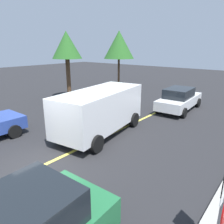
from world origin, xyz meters
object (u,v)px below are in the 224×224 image
object	(u,v)px
white_van	(100,109)
car_white_near_curb	(179,99)
tree_left_verge	(119,45)
tree_centre_verge	(67,46)
stop_sign	(224,221)

from	to	relation	value
white_van	car_white_near_curb	bearing A→B (deg)	-11.55
white_van	tree_left_verge	world-z (taller)	tree_left_verge
tree_left_verge	tree_centre_verge	world-z (taller)	tree_left_verge
car_white_near_curb	tree_left_verge	size ratio (longest dim) A/B	0.80
white_van	car_white_near_curb	xyz separation A→B (m)	(6.49, -1.33, -0.48)
stop_sign	car_white_near_curb	bearing A→B (deg)	25.84
stop_sign	car_white_near_curb	xyz separation A→B (m)	(10.63, 5.15, -0.81)
stop_sign	white_van	xyz separation A→B (m)	(4.15, 6.48, -0.33)
tree_centre_verge	stop_sign	bearing A→B (deg)	-120.79
stop_sign	tree_left_verge	bearing A→B (deg)	42.51
white_van	tree_left_verge	size ratio (longest dim) A/B	0.94
white_van	car_white_near_curb	world-z (taller)	white_van
tree_left_verge	car_white_near_curb	bearing A→B (deg)	-117.59
white_van	tree_left_verge	bearing A→B (deg)	34.05
white_van	car_white_near_curb	size ratio (longest dim) A/B	1.18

